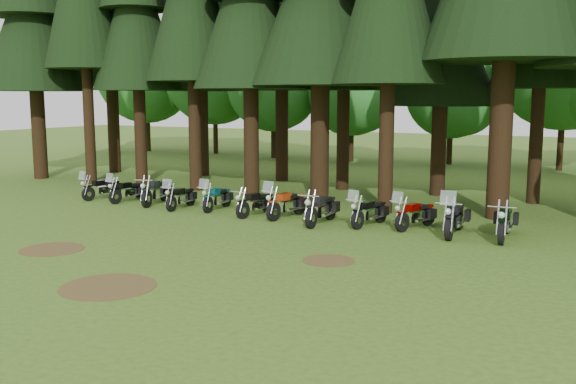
% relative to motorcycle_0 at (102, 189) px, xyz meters
% --- Properties ---
extents(ground, '(120.00, 120.00, 0.00)m').
position_rel_motorcycle_0_xyz_m(ground, '(8.26, -5.50, -0.43)').
color(ground, '#395D1C').
rests_on(ground, ground).
extents(pine_back_4, '(4.94, 4.94, 13.78)m').
position_rel_motorcycle_0_xyz_m(pine_back_4, '(12.30, 7.74, 7.82)').
color(pine_back_4, black).
rests_on(pine_back_4, ground).
extents(decid_0, '(8.00, 7.78, 10.00)m').
position_rel_motorcycle_0_xyz_m(decid_0, '(-13.84, 19.76, 5.47)').
color(decid_0, black).
rests_on(decid_0, ground).
extents(decid_1, '(7.91, 7.69, 9.88)m').
position_rel_motorcycle_0_xyz_m(decid_1, '(-7.72, 20.26, 5.41)').
color(decid_1, black).
rests_on(decid_1, ground).
extents(decid_2, '(6.72, 6.53, 8.40)m').
position_rel_motorcycle_0_xyz_m(decid_2, '(-2.17, 19.27, 4.53)').
color(decid_2, black).
rests_on(decid_2, ground).
extents(decid_3, '(6.12, 5.95, 7.65)m').
position_rel_motorcycle_0_xyz_m(decid_3, '(3.55, 19.63, 4.08)').
color(decid_3, black).
rests_on(decid_3, ground).
extents(decid_4, '(5.93, 5.76, 7.41)m').
position_rel_motorcycle_0_xyz_m(decid_4, '(9.84, 20.82, 3.94)').
color(decid_4, black).
rests_on(decid_4, ground).
extents(decid_5, '(8.45, 8.21, 10.56)m').
position_rel_motorcycle_0_xyz_m(decid_5, '(16.56, 20.21, 5.81)').
color(decid_5, black).
rests_on(decid_5, ground).
extents(dirt_patch_0, '(1.80, 1.80, 0.01)m').
position_rel_motorcycle_0_xyz_m(dirt_patch_0, '(5.26, -7.50, -0.42)').
color(dirt_patch_0, '#4C3D1E').
rests_on(dirt_patch_0, ground).
extents(dirt_patch_1, '(1.40, 1.40, 0.01)m').
position_rel_motorcycle_0_xyz_m(dirt_patch_1, '(12.76, -5.00, -0.42)').
color(dirt_patch_1, '#4C3D1E').
rests_on(dirt_patch_1, ground).
extents(dirt_patch_2, '(2.20, 2.20, 0.01)m').
position_rel_motorcycle_0_xyz_m(dirt_patch_2, '(9.26, -9.50, -0.42)').
color(dirt_patch_2, '#4C3D1E').
rests_on(dirt_patch_2, ground).
extents(motorcycle_0, '(0.59, 2.03, 1.28)m').
position_rel_motorcycle_0_xyz_m(motorcycle_0, '(0.00, 0.00, 0.00)').
color(motorcycle_0, black).
rests_on(motorcycle_0, ground).
extents(motorcycle_1, '(0.48, 2.05, 1.28)m').
position_rel_motorcycle_0_xyz_m(motorcycle_1, '(1.49, -0.06, 0.00)').
color(motorcycle_1, black).
rests_on(motorcycle_1, ground).
extents(motorcycle_2, '(0.69, 2.31, 0.95)m').
position_rel_motorcycle_0_xyz_m(motorcycle_2, '(2.91, -0.01, 0.06)').
color(motorcycle_2, black).
rests_on(motorcycle_2, ground).
extents(motorcycle_3, '(0.47, 2.02, 1.27)m').
position_rel_motorcycle_0_xyz_m(motorcycle_3, '(4.41, -0.36, -0.00)').
color(motorcycle_3, black).
rests_on(motorcycle_3, ground).
extents(motorcycle_4, '(0.48, 2.10, 1.32)m').
position_rel_motorcycle_0_xyz_m(motorcycle_4, '(5.82, 0.05, 0.01)').
color(motorcycle_4, black).
rests_on(motorcycle_4, ground).
extents(motorcycle_5, '(0.47, 2.05, 0.84)m').
position_rel_motorcycle_0_xyz_m(motorcycle_5, '(7.75, -0.30, 0.00)').
color(motorcycle_5, black).
rests_on(motorcycle_5, ground).
extents(motorcycle_6, '(0.63, 2.29, 1.44)m').
position_rel_motorcycle_0_xyz_m(motorcycle_6, '(8.94, -0.14, 0.05)').
color(motorcycle_6, black).
rests_on(motorcycle_6, ground).
extents(motorcycle_7, '(0.35, 2.36, 0.96)m').
position_rel_motorcycle_0_xyz_m(motorcycle_7, '(10.50, -0.58, 0.06)').
color(motorcycle_7, black).
rests_on(motorcycle_7, ground).
extents(motorcycle_8, '(0.68, 2.11, 1.33)m').
position_rel_motorcycle_0_xyz_m(motorcycle_8, '(12.08, -0.15, 0.02)').
color(motorcycle_8, black).
rests_on(motorcycle_8, ground).
extents(motorcycle_9, '(0.93, 2.10, 1.34)m').
position_rel_motorcycle_0_xyz_m(motorcycle_9, '(13.58, 0.12, 0.02)').
color(motorcycle_9, black).
rests_on(motorcycle_9, ground).
extents(motorcycle_10, '(0.50, 2.50, 1.57)m').
position_rel_motorcycle_0_xyz_m(motorcycle_10, '(14.94, -0.28, 0.10)').
color(motorcycle_10, black).
rests_on(motorcycle_10, ground).
extents(motorcycle_11, '(0.42, 2.45, 1.00)m').
position_rel_motorcycle_0_xyz_m(motorcycle_11, '(16.42, -0.11, 0.08)').
color(motorcycle_11, black).
rests_on(motorcycle_11, ground).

